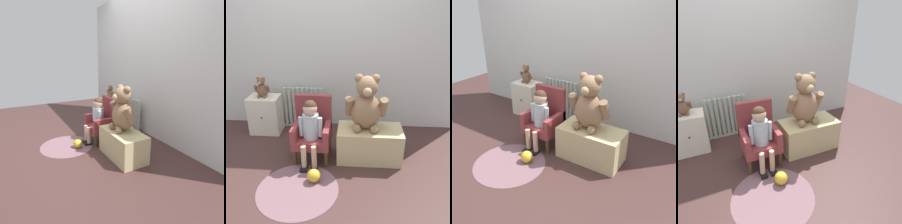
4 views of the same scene
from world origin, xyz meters
TOP-DOWN VIEW (x-y plane):
  - ground_plane at (0.00, 0.00)m, footprint 6.00×6.00m
  - back_wall at (0.00, 1.27)m, footprint 3.80×0.05m
  - radiator at (-0.23, 1.15)m, footprint 0.56×0.05m
  - small_dresser at (-0.70, 0.97)m, footprint 0.40×0.32m
  - child_armchair at (0.02, 0.45)m, footprint 0.41×0.38m
  - child_figure at (0.02, 0.34)m, footprint 0.25×0.35m
  - low_bench at (0.66, 0.43)m, footprint 0.70×0.38m
  - large_teddy_bear at (0.61, 0.45)m, footprint 0.44×0.31m
  - small_teddy_bear at (-0.71, 0.97)m, footprint 0.19×0.14m
  - floor_rug at (-0.04, -0.15)m, footprint 0.79×0.79m
  - toy_ball at (0.10, -0.02)m, footprint 0.13×0.13m

SIDE VIEW (x-z plane):
  - ground_plane at x=0.00m, z-range 0.00..0.00m
  - floor_rug at x=-0.04m, z-range 0.00..0.01m
  - toy_ball at x=0.10m, z-range 0.00..0.13m
  - low_bench at x=0.66m, z-range 0.00..0.37m
  - small_dresser at x=-0.70m, z-range 0.00..0.50m
  - radiator at x=-0.23m, z-range 0.00..0.57m
  - child_armchair at x=0.02m, z-range -0.02..0.68m
  - child_figure at x=0.02m, z-range 0.11..0.82m
  - small_teddy_bear at x=-0.71m, z-range 0.49..0.75m
  - large_teddy_bear at x=0.61m, z-range 0.34..0.94m
  - back_wall at x=0.00m, z-range 0.00..2.40m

